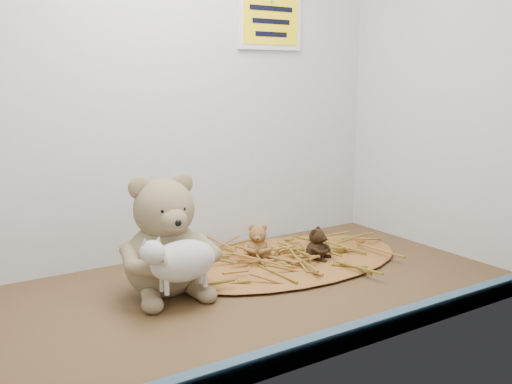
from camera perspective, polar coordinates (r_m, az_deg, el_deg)
alcove_shell at (r=112.02cm, az=-5.72°, el=13.09°), size 120.40×60.20×90.40cm
front_rail at (r=89.44cm, az=6.33°, el=-15.06°), size 119.28×2.20×3.60cm
straw_bed at (r=131.36cm, az=3.09°, el=-6.82°), size 58.96×34.23×1.14cm
main_teddy at (r=111.39cm, az=-9.21°, el=-4.24°), size 20.46×21.44×23.66cm
toy_lamb at (r=104.81cm, az=-7.29°, el=-6.84°), size 16.57×10.11×10.71cm
mini_teddy_tan at (r=129.93cm, az=0.16°, el=-4.90°), size 9.14×9.24×7.99cm
mini_teddy_brown at (r=130.51cm, az=6.04°, el=-5.03°), size 8.38×8.49×7.41cm
wall_sign at (r=145.46cm, az=1.39°, el=16.67°), size 16.00×1.20×11.00cm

